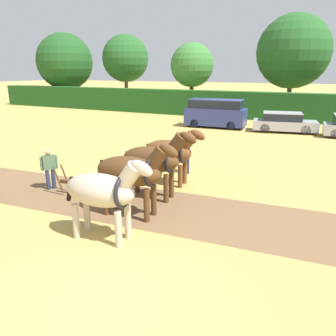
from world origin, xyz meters
TOP-DOWN VIEW (x-y plane):
  - ground_plane at (0.00, 0.00)m, footprint 240.00×240.00m
  - plowed_furrow_strip at (-4.89, 4.07)m, footprint 20.80×4.95m
  - hedgerow at (0.00, 26.60)m, footprint 69.63×1.66m
  - tree_far_left at (-28.23, 29.65)m, footprint 7.13×7.13m
  - tree_left at (-19.84, 31.10)m, footprint 5.64×5.64m
  - tree_center_left at (-10.23, 29.14)m, footprint 4.55×4.55m
  - tree_center at (-0.51, 31.47)m, footprint 7.09×7.09m
  - draft_horse_lead_left at (-1.51, 1.96)m, footprint 2.65×1.08m
  - draft_horse_lead_right at (-1.64, 3.54)m, footprint 2.80×1.12m
  - draft_horse_trail_left at (-1.76, 5.13)m, footprint 2.83×1.11m
  - draft_horse_trail_right at (-1.91, 6.71)m, footprint 2.62×1.13m
  - plow at (-4.26, 4.12)m, footprint 1.64×0.49m
  - farmer_at_plow at (-5.71, 4.18)m, footprint 0.41×0.55m
  - farmer_beside_team at (-1.87, 8.36)m, footprint 0.46×0.59m
  - parked_van at (-4.62, 20.53)m, footprint 4.77×2.28m
  - parked_car_left at (0.53, 20.70)m, footprint 4.70×2.61m

SIDE VIEW (x-z plane):
  - ground_plane at x=0.00m, z-range 0.00..0.00m
  - plowed_furrow_strip at x=-4.89m, z-range 0.00..0.01m
  - plow at x=-4.26m, z-range -0.24..0.88m
  - parked_car_left at x=0.53m, z-range -0.02..1.42m
  - farmer_at_plow at x=-5.71m, z-range 0.11..1.65m
  - farmer_beside_team at x=-1.87m, z-range 0.17..1.97m
  - parked_van at x=-4.62m, z-range 0.02..2.21m
  - hedgerow at x=0.00m, z-range 0.00..2.46m
  - draft_horse_trail_right at x=-1.91m, z-range 0.15..2.47m
  - draft_horse_lead_left at x=-1.51m, z-range 0.18..2.54m
  - draft_horse_trail_left at x=-1.76m, z-range 0.14..2.66m
  - draft_horse_lead_right at x=-1.64m, z-range 0.20..2.64m
  - tree_center_left at x=-10.23m, z-range 1.29..8.46m
  - tree_far_left at x=-28.23m, z-range 0.93..9.93m
  - tree_left at x=-19.84m, z-range 1.45..10.02m
  - tree_center at x=-0.51m, z-range 1.27..10.93m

